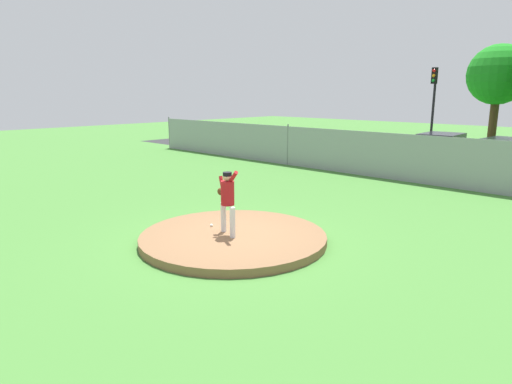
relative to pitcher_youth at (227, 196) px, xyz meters
name	(u,v)px	position (x,y,z in m)	size (l,w,h in m)	color
ground_plane	(363,200)	(0.07, 6.12, -1.13)	(80.00, 80.00, 0.00)	#427A33
asphalt_strip	(458,169)	(0.07, 14.62, -1.12)	(44.00, 7.00, 0.01)	#2B2B2D
pitchers_mound	(233,238)	(0.07, 0.12, -1.03)	(4.49, 4.49, 0.19)	brown
pitcher_youth	(227,196)	(0.00, 0.00, 0.00)	(0.81, 0.32, 1.60)	silver
baseball	(211,225)	(-0.76, 0.13, -0.90)	(0.07, 0.07, 0.07)	white
chainlink_fence	(418,159)	(0.07, 10.12, -0.17)	(33.56, 0.07, 2.02)	gray
parked_car_champagne	(440,151)	(-0.97, 14.94, -0.36)	(2.09, 4.11, 1.61)	tan
parked_car_navy	(504,157)	(1.90, 14.81, -0.37)	(2.11, 4.60, 1.56)	#161E4C
traffic_cone_orange	(295,145)	(-10.35, 15.27, -0.87)	(0.40, 0.40, 0.55)	orange
traffic_light_near	(433,96)	(-3.20, 18.93, 2.24)	(0.28, 0.46, 4.93)	black
tree_slender_far	(498,75)	(-1.64, 24.92, 3.50)	(3.80, 3.80, 6.58)	#4C331E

